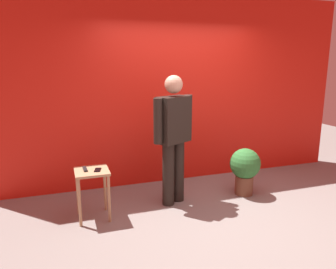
# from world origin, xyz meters

# --- Properties ---
(ground_plane) EXTENTS (12.00, 12.00, 0.00)m
(ground_plane) POSITION_xyz_m (0.00, 0.00, 0.00)
(ground_plane) COLOR gray
(back_wall_red) EXTENTS (5.78, 0.12, 2.93)m
(back_wall_red) POSITION_xyz_m (0.00, 1.51, 1.47)
(back_wall_red) COLOR red
(back_wall_red) RESTS_ON ground_plane
(standing_person) EXTENTS (0.66, 0.42, 1.74)m
(standing_person) POSITION_xyz_m (-0.39, 0.62, 0.97)
(standing_person) COLOR black
(standing_person) RESTS_ON ground_plane
(side_table) EXTENTS (0.40, 0.40, 0.62)m
(side_table) POSITION_xyz_m (-1.48, 0.50, 0.49)
(side_table) COLOR tan
(side_table) RESTS_ON ground_plane
(cell_phone) EXTENTS (0.11, 0.16, 0.01)m
(cell_phone) POSITION_xyz_m (-1.42, 0.48, 0.63)
(cell_phone) COLOR black
(cell_phone) RESTS_ON side_table
(tv_remote) EXTENTS (0.05, 0.17, 0.02)m
(tv_remote) POSITION_xyz_m (-1.56, 0.54, 0.63)
(tv_remote) COLOR black
(tv_remote) RESTS_ON side_table
(potted_plant) EXTENTS (0.44, 0.44, 0.69)m
(potted_plant) POSITION_xyz_m (0.68, 0.55, 0.41)
(potted_plant) COLOR brown
(potted_plant) RESTS_ON ground_plane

